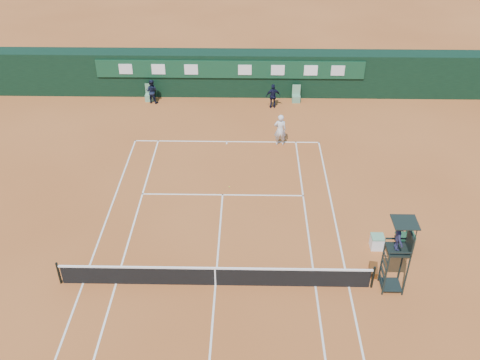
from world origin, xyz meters
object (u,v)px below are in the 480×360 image
object	(u,v)px
umpire_chair	(399,241)
player_bench	(407,238)
player	(280,130)
cooler	(377,242)
tennis_net	(215,276)

from	to	relation	value
umpire_chair	player_bench	distance (m)	3.29
player_bench	player	distance (m)	10.58
umpire_chair	cooler	size ratio (longest dim) A/B	5.30
player_bench	player	size ratio (longest dim) A/B	0.62
umpire_chair	player	xyz separation A→B (m)	(-4.02, 11.62, -1.49)
umpire_chair	cooler	world-z (taller)	umpire_chair
tennis_net	player	world-z (taller)	player
tennis_net	umpire_chair	size ratio (longest dim) A/B	3.77
umpire_chair	cooler	distance (m)	3.27
umpire_chair	cooler	xyz separation A→B (m)	(-0.08, 2.48, -2.13)
tennis_net	umpire_chair	world-z (taller)	umpire_chair
tennis_net	player_bench	bearing A→B (deg)	16.20
tennis_net	cooler	size ratio (longest dim) A/B	20.00
tennis_net	player	distance (m)	12.04
cooler	player	distance (m)	9.98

